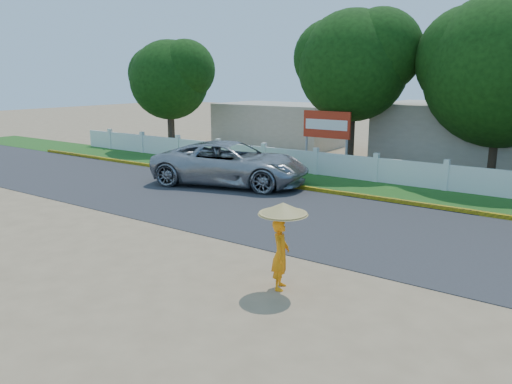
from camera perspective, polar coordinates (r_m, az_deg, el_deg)
ground at (r=13.41m, az=-4.97°, el=-7.01°), size 120.00×120.00×0.00m
road at (r=16.92m, az=4.89°, el=-2.69°), size 60.00×7.00×0.02m
grass_verge at (r=21.48m, az=12.01°, el=0.50°), size 60.00×3.50×0.03m
curb at (r=19.95m, az=10.07°, el=-0.19°), size 40.00×0.18×0.16m
fence at (r=22.70m, az=13.53°, el=2.46°), size 40.00×0.10×1.10m
building_near at (r=28.22m, az=24.58°, el=5.83°), size 10.00×6.00×3.20m
building_far at (r=34.02m, az=2.78°, el=7.70°), size 8.00×5.00×2.80m
vehicle at (r=21.57m, az=-2.88°, el=3.30°), size 7.30×4.86×1.86m
monk_with_parasol at (r=10.84m, az=2.96°, el=-4.71°), size 1.09×1.09×1.98m
billboard at (r=24.72m, az=8.06°, el=7.27°), size 2.50×0.13×2.95m
tree_row at (r=24.42m, az=26.41°, el=12.99°), size 35.14×7.69×9.13m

